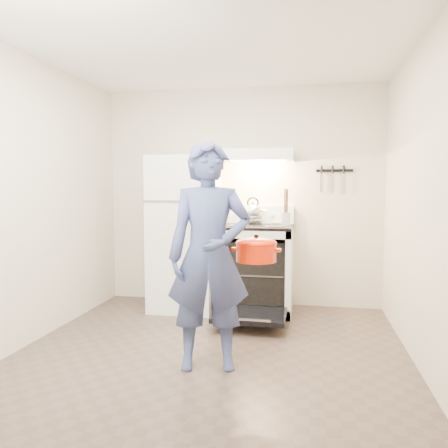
# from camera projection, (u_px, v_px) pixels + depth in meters

# --- Properties ---
(floor) EXTENTS (3.60, 3.60, 0.00)m
(floor) POSITION_uv_depth(u_px,v_px,m) (206.00, 361.00, 3.43)
(floor) COLOR #4D3E36
(floor) RESTS_ON ground
(back_wall) EXTENTS (3.20, 0.02, 2.50)m
(back_wall) POSITION_uv_depth(u_px,v_px,m) (241.00, 197.00, 5.09)
(back_wall) COLOR beige
(back_wall) RESTS_ON ground
(refrigerator) EXTENTS (0.70, 0.70, 1.70)m
(refrigerator) POSITION_uv_depth(u_px,v_px,m) (185.00, 233.00, 4.89)
(refrigerator) COLOR white
(refrigerator) RESTS_ON floor
(stove_body) EXTENTS (0.76, 0.65, 0.92)m
(stove_body) POSITION_uv_depth(u_px,v_px,m) (257.00, 270.00, 4.79)
(stove_body) COLOR white
(stove_body) RESTS_ON floor
(cooktop) EXTENTS (0.76, 0.65, 0.03)m
(cooktop) POSITION_uv_depth(u_px,v_px,m) (257.00, 227.00, 4.75)
(cooktop) COLOR black
(cooktop) RESTS_ON stove_body
(backsplash) EXTENTS (0.76, 0.07, 0.20)m
(backsplash) POSITION_uv_depth(u_px,v_px,m) (260.00, 215.00, 5.02)
(backsplash) COLOR white
(backsplash) RESTS_ON cooktop
(oven_door) EXTENTS (0.70, 0.54, 0.04)m
(oven_door) POSITION_uv_depth(u_px,v_px,m) (250.00, 315.00, 4.24)
(oven_door) COLOR black
(oven_door) RESTS_ON floor
(oven_rack) EXTENTS (0.60, 0.52, 0.01)m
(oven_rack) POSITION_uv_depth(u_px,v_px,m) (257.00, 272.00, 4.80)
(oven_rack) COLOR slate
(oven_rack) RESTS_ON stove_body
(range_hood) EXTENTS (0.76, 0.50, 0.12)m
(range_hood) POSITION_uv_depth(u_px,v_px,m) (259.00, 156.00, 4.76)
(range_hood) COLOR white
(range_hood) RESTS_ON back_wall
(knife_strip) EXTENTS (0.40, 0.02, 0.03)m
(knife_strip) POSITION_uv_depth(u_px,v_px,m) (334.00, 171.00, 4.85)
(knife_strip) COLOR black
(knife_strip) RESTS_ON back_wall
(pizza_stone) EXTENTS (0.36, 0.36, 0.02)m
(pizza_stone) POSITION_uv_depth(u_px,v_px,m) (263.00, 270.00, 4.84)
(pizza_stone) COLOR olive
(pizza_stone) RESTS_ON oven_rack
(tea_kettle) EXTENTS (0.25, 0.20, 0.30)m
(tea_kettle) POSITION_uv_depth(u_px,v_px,m) (253.00, 211.00, 4.95)
(tea_kettle) COLOR silver
(tea_kettle) RESTS_ON cooktop
(utensil_jar) EXTENTS (0.10, 0.10, 0.13)m
(utensil_jar) POSITION_uv_depth(u_px,v_px,m) (286.00, 219.00, 4.43)
(utensil_jar) COLOR silver
(utensil_jar) RESTS_ON cooktop
(person) EXTENTS (0.70, 0.54, 1.71)m
(person) POSITION_uv_depth(u_px,v_px,m) (209.00, 256.00, 3.26)
(person) COLOR navy
(person) RESTS_ON floor
(dutch_oven) EXTENTS (0.38, 0.31, 0.25)m
(dutch_oven) POSITION_uv_depth(u_px,v_px,m) (256.00, 252.00, 3.40)
(dutch_oven) COLOR red
(dutch_oven) RESTS_ON person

